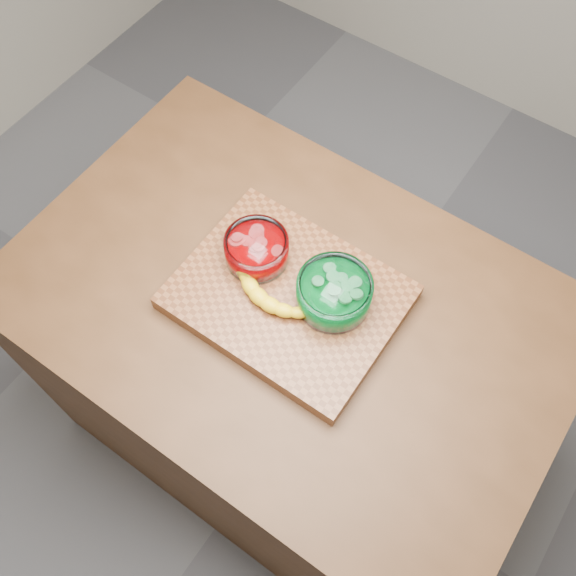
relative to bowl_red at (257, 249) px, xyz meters
The scene contains 6 objects.
ground 0.98m from the bowl_red, 17.77° to the right, with size 3.50×3.50×0.00m, color #5B5B60.
counter 0.53m from the bowl_red, 17.77° to the right, with size 1.20×0.80×0.90m, color #492B16.
cutting_board 0.12m from the bowl_red, 17.77° to the right, with size 0.45×0.35×0.04m, color brown.
bowl_red is the anchor object (origin of this frame).
bowl_green 0.19m from the bowl_red, ahead, with size 0.15×0.15×0.07m.
banana 0.09m from the bowl_red, 30.96° to the right, with size 0.25×0.13×0.04m, color yellow, non-canonical shape.
Camera 1 is at (0.36, -0.52, 2.11)m, focal length 40.00 mm.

